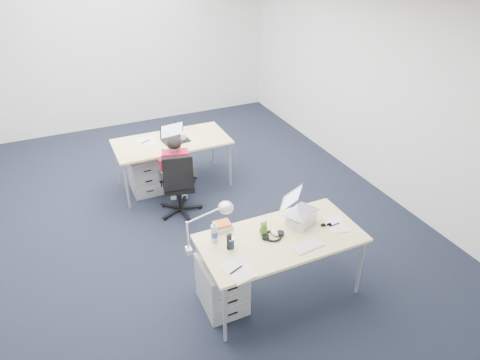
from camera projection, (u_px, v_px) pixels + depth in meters
name	position (u px, v px, depth m)	size (l,w,h in m)	color
floor	(173.00, 221.00, 5.64)	(7.00, 7.00, 0.00)	black
room	(161.00, 96.00, 4.76)	(6.02, 7.02, 2.80)	silver
desk_near	(281.00, 241.00, 4.19)	(1.60, 0.80, 0.73)	#DDC67F
desk_far	(172.00, 144.00, 6.06)	(1.60, 0.80, 0.73)	#DDC67F
office_chair	(179.00, 196.00, 5.67)	(0.69, 0.69, 0.92)	black
seated_person	(177.00, 172.00, 5.65)	(0.43, 0.63, 1.08)	#AD1839
drawer_pedestal_near	(222.00, 284.00, 4.25)	(0.40, 0.50, 0.55)	#ADAFB2
drawer_pedestal_far	(144.00, 173.00, 6.16)	(0.40, 0.50, 0.55)	#ADAFB2
silver_laptop	(302.00, 209.00, 4.28)	(0.33, 0.26, 0.35)	silver
wireless_keyboard	(308.00, 246.00, 4.04)	(0.30, 0.12, 0.01)	white
computer_mouse	(275.00, 233.00, 4.19)	(0.07, 0.11, 0.04)	white
headphones	(273.00, 235.00, 4.16)	(0.23, 0.18, 0.04)	black
can_koozie	(230.00, 243.00, 4.00)	(0.07, 0.07, 0.11)	#131F3C
water_bottle	(214.00, 232.00, 4.07)	(0.07, 0.07, 0.21)	silver
bear_figurine	(264.00, 228.00, 4.16)	(0.09, 0.07, 0.16)	#3A731E
book_stack	(222.00, 226.00, 4.26)	(0.18, 0.13, 0.08)	silver
cordless_phone	(229.00, 242.00, 3.98)	(0.04, 0.03, 0.16)	black
papers_left	(238.00, 270.00, 3.76)	(0.22, 0.31, 0.01)	#FBFC92
papers_right	(336.00, 225.00, 4.33)	(0.19, 0.27, 0.01)	#FBFC92
sunglasses	(326.00, 225.00, 4.31)	(0.12, 0.05, 0.03)	black
desk_lamp	(203.00, 228.00, 3.90)	(0.43, 0.15, 0.48)	silver
dark_laptop	(175.00, 133.00, 5.96)	(0.35, 0.34, 0.26)	black
far_cup	(183.00, 137.00, 6.03)	(0.07, 0.07, 0.10)	white
far_papers	(147.00, 142.00, 5.99)	(0.22, 0.31, 0.01)	white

